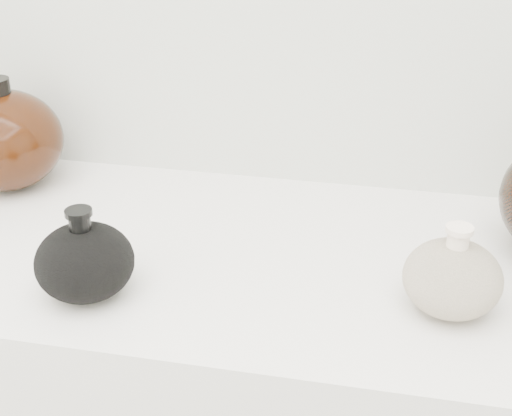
# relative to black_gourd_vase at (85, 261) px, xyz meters

# --- Properties ---
(black_gourd_vase) EXTENTS (0.16, 0.16, 0.12)m
(black_gourd_vase) POSITION_rel_black_gourd_vase_xyz_m (0.00, 0.00, 0.00)
(black_gourd_vase) COLOR black
(black_gourd_vase) RESTS_ON display_counter
(cream_gourd_vase) EXTENTS (0.13, 0.13, 0.12)m
(cream_gourd_vase) POSITION_rel_black_gourd_vase_xyz_m (0.45, 0.06, -0.00)
(cream_gourd_vase) COLOR #BCAA92
(cream_gourd_vase) RESTS_ON display_counter
(left_round_pot) EXTENTS (0.23, 0.23, 0.18)m
(left_round_pot) POSITION_rel_black_gourd_vase_xyz_m (-0.26, 0.28, 0.03)
(left_round_pot) COLOR black
(left_round_pot) RESTS_ON display_counter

